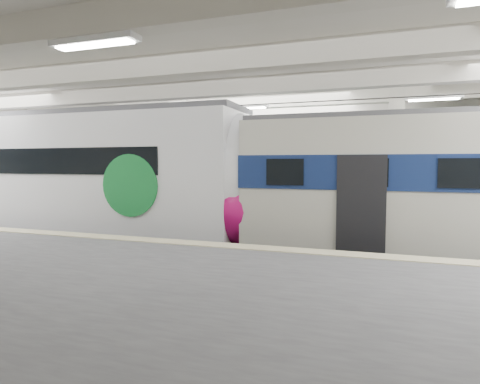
% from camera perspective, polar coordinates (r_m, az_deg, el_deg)
% --- Properties ---
extents(station_hall, '(36.00, 24.00, 5.75)m').
position_cam_1_polar(station_hall, '(10.79, -5.36, 5.63)').
color(station_hall, black).
rests_on(station_hall, ground).
extents(modern_emu, '(14.72, 3.04, 4.70)m').
position_cam_1_polar(modern_emu, '(14.85, -19.85, 1.38)').
color(modern_emu, white).
rests_on(modern_emu, ground).
extents(far_train, '(15.33, 3.60, 4.81)m').
position_cam_1_polar(far_train, '(18.71, -5.26, 2.66)').
color(far_train, white).
rests_on(far_train, ground).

